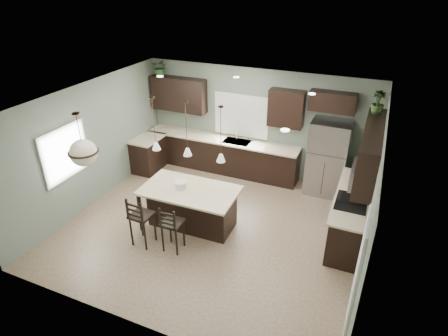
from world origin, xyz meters
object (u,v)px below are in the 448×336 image
kitchen_island (190,208)px  plant_back_left (160,67)px  serving_dish (181,185)px  refrigerator (327,158)px  bar_stool_left (142,220)px  bar_stool_center (173,227)px

kitchen_island → plant_back_left: (-2.21, 2.73, 2.17)m
serving_dish → plant_back_left: 3.77m
refrigerator → serving_dish: 3.64m
plant_back_left → serving_dish: bearing=-53.6°
serving_dish → bar_stool_left: (-0.41, -0.85, -0.44)m
bar_stool_left → plant_back_left: size_ratio=2.38×
refrigerator → bar_stool_center: 4.11m
refrigerator → bar_stool_center: (-2.33, -3.37, -0.41)m
bar_stool_center → plant_back_left: plant_back_left is taller
refrigerator → plant_back_left: (-4.57, 0.15, 1.71)m
bar_stool_left → serving_dish: bearing=66.7°
bar_stool_center → plant_back_left: (-2.24, 3.51, 2.12)m
refrigerator → kitchen_island: size_ratio=0.94×
bar_stool_left → bar_stool_center: (0.64, 0.08, -0.04)m
bar_stool_left → plant_back_left: bearing=116.5°
bar_stool_center → bar_stool_left: bearing=-174.5°
kitchen_island → bar_stool_left: 1.06m
kitchen_island → serving_dish: 0.57m
refrigerator → plant_back_left: bearing=178.2°
refrigerator → kitchen_island: refrigerator is taller
refrigerator → bar_stool_center: size_ratio=1.80×
serving_dish → bar_stool_left: bearing=-115.8°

